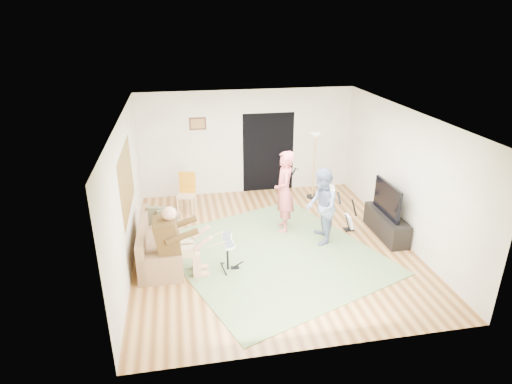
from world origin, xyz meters
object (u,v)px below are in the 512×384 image
(drum_kit, at_px, (228,256))
(sofa, at_px, (157,247))
(guitar_spare, at_px, (350,221))
(television, at_px, (387,199))
(singer, at_px, (284,192))
(torchiere_lamp, at_px, (315,154))
(dining_chair, at_px, (186,198))
(tv_cabinet, at_px, (386,225))
(guitarist, at_px, (321,207))

(drum_kit, bearing_deg, sofa, 153.17)
(guitar_spare, distance_m, television, 0.96)
(singer, bearing_deg, television, 80.42)
(sofa, distance_m, torchiere_lamp, 4.62)
(singer, height_order, dining_chair, singer)
(television, bearing_deg, tv_cabinet, 0.00)
(torchiere_lamp, relative_size, television, 1.59)
(tv_cabinet, bearing_deg, television, 180.00)
(sofa, height_order, guitarist, guitarist)
(guitarist, bearing_deg, television, 103.50)
(drum_kit, height_order, tv_cabinet, drum_kit)
(sofa, xyz_separation_m, torchiere_lamp, (3.87, 2.36, 0.91))
(drum_kit, bearing_deg, dining_chair, 103.48)
(tv_cabinet, bearing_deg, sofa, -179.00)
(tv_cabinet, bearing_deg, singer, 162.47)
(guitar_spare, height_order, dining_chair, dining_chair)
(tv_cabinet, bearing_deg, drum_kit, -168.17)
(drum_kit, height_order, dining_chair, dining_chair)
(guitar_spare, distance_m, dining_chair, 3.84)
(guitarist, relative_size, television, 1.49)
(drum_kit, relative_size, television, 0.61)
(guitarist, xyz_separation_m, television, (1.44, 0.02, 0.05))
(guitarist, bearing_deg, guitar_spare, 127.82)
(singer, relative_size, guitarist, 1.12)
(singer, bearing_deg, sofa, -66.14)
(singer, distance_m, torchiere_lamp, 2.02)
(sofa, height_order, guitar_spare, sofa)
(drum_kit, relative_size, singer, 0.36)
(guitarist, height_order, dining_chair, guitarist)
(torchiere_lamp, xyz_separation_m, dining_chair, (-3.24, -0.28, -0.83))
(tv_cabinet, height_order, television, television)
(singer, distance_m, guitar_spare, 1.61)
(guitarist, relative_size, guitar_spare, 2.17)
(sofa, bearing_deg, guitar_spare, 6.16)
(torchiere_lamp, bearing_deg, guitarist, -104.03)
(torchiere_lamp, height_order, television, torchiere_lamp)
(guitar_spare, height_order, torchiere_lamp, torchiere_lamp)
(torchiere_lamp, distance_m, dining_chair, 3.35)
(sofa, relative_size, dining_chair, 1.99)
(sofa, xyz_separation_m, guitar_spare, (4.11, 0.44, -0.04))
(drum_kit, height_order, guitarist, guitarist)
(guitar_spare, xyz_separation_m, television, (0.63, -0.36, 0.64))
(guitar_spare, bearing_deg, tv_cabinet, -28.00)
(singer, xyz_separation_m, tv_cabinet, (2.10, -0.66, -0.65))
(sofa, xyz_separation_m, drum_kit, (1.28, -0.65, 0.03))
(singer, relative_size, television, 1.68)
(dining_chair, bearing_deg, drum_kit, -59.98)
(dining_chair, bearing_deg, television, -9.38)
(drum_kit, bearing_deg, television, 12.00)
(guitar_spare, height_order, tv_cabinet, guitar_spare)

